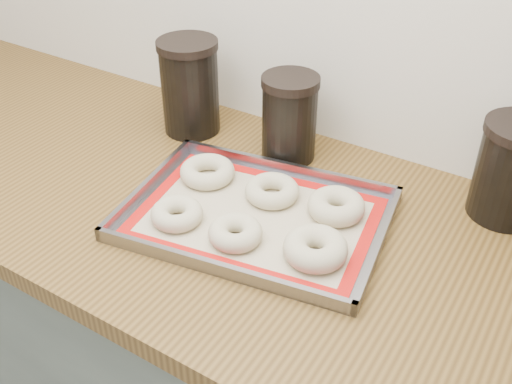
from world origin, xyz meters
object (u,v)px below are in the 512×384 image
Objects in this scene: bagel_front_left at (177,214)px; bagel_back_mid at (272,191)px; canister_left at (190,86)px; canister_mid at (289,118)px; baking_tray at (256,216)px; bagel_back_left at (207,172)px; bagel_front_mid at (235,233)px; bagel_front_right at (315,248)px; bagel_back_right at (336,206)px.

bagel_front_left and bagel_back_mid have the same top height.
canister_left is at bearing 122.62° from bagel_front_left.
canister_left is at bearing 154.44° from bagel_back_mid.
canister_left is 0.24m from canister_mid.
baking_tray is at bearing -34.59° from canister_left.
bagel_front_left is 0.45× the size of canister_left.
canister_mid is (0.09, 0.17, 0.07)m from bagel_back_left.
canister_left is 1.16× the size of canister_mid.
bagel_front_left is 0.87× the size of bagel_back_left.
baking_tray is 0.14m from bagel_front_left.
bagel_front_mid is at bearing 4.97° from bagel_front_left.
bagel_front_right is at bearing 13.60° from bagel_front_mid.
bagel_front_right is 1.06× the size of bagel_back_mid.
canister_left is (-0.30, 0.21, 0.10)m from baking_tray.
bagel_back_left is (-0.29, 0.10, -0.00)m from bagel_front_right.
bagel_back_right reaches higher than baking_tray.
canister_left is at bearing 150.60° from bagel_front_right.
canister_mid is (-0.05, 0.15, 0.07)m from bagel_back_mid.
bagel_front_mid is 0.31m from canister_mid.
bagel_back_right is at bearing 36.04° from bagel_front_left.
bagel_back_mid is (0.11, 0.15, 0.00)m from bagel_front_left.
canister_left is at bearing 163.57° from bagel_back_right.
bagel_back_mid is at bearing 54.73° from bagel_front_left.
baking_tray is at bearing 36.99° from bagel_front_left.
bagel_back_right is 0.50× the size of canister_left.
bagel_front_left is (-0.11, -0.09, 0.01)m from baking_tray.
bagel_front_left is at bearing -143.01° from baking_tray.
canister_mid reaches higher than bagel_back_right.
bagel_back_mid is (-0.01, 0.07, 0.01)m from baking_tray.
bagel_back_right is (0.12, 0.08, 0.02)m from baking_tray.
baking_tray is at bearing -144.88° from bagel_back_right.
bagel_front_left is 0.92× the size of bagel_back_mid.
bagel_front_mid reaches higher than bagel_back_mid.
baking_tray is 4.72× the size of bagel_front_right.
bagel_front_right is at bearing -18.43° from bagel_back_left.
bagel_back_left is at bearing 103.76° from bagel_front_left.
bagel_back_mid is 0.49× the size of canister_left.
canister_mid is at bearing 62.04° from bagel_back_left.
bagel_back_left is (-0.03, 0.14, 0.00)m from bagel_front_left.
bagel_back_right reaches higher than bagel_back_left.
bagel_front_left is 0.29m from bagel_back_right.
baking_tray is 0.24m from canister_mid.
bagel_back_mid is at bearing 94.65° from bagel_front_mid.
bagel_back_right is (0.23, 0.17, 0.00)m from bagel_front_left.
bagel_back_mid is 0.98× the size of bagel_back_right.
bagel_back_left is 1.06× the size of bagel_back_mid.
bagel_front_mid is at bearing -40.23° from bagel_back_left.
bagel_back_mid is 0.13m from bagel_back_right.
bagel_back_left is 0.27m from bagel_back_right.
baking_tray is 4.89× the size of bagel_back_right.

